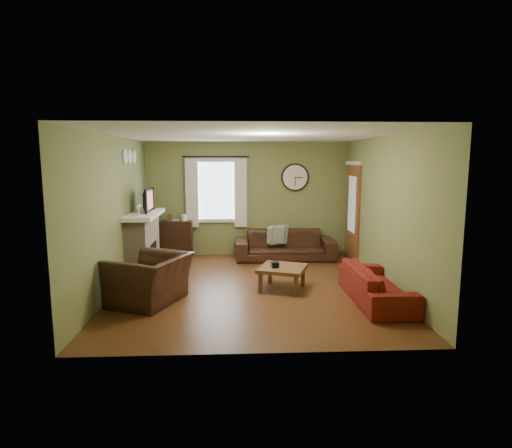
{
  "coord_description": "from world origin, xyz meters",
  "views": [
    {
      "loc": [
        -0.27,
        -7.22,
        2.2
      ],
      "look_at": [
        0.1,
        0.4,
        1.05
      ],
      "focal_mm": 30.0,
      "sensor_mm": 36.0,
      "label": 1
    }
  ],
  "objects_px": {
    "bookshelf": "(176,239)",
    "coffee_table": "(282,278)",
    "sofa_red": "(376,284)",
    "armchair": "(150,279)",
    "sofa_brown": "(285,245)"
  },
  "relations": [
    {
      "from": "bookshelf",
      "to": "armchair",
      "type": "distance_m",
      "value": 3.07
    },
    {
      "from": "coffee_table",
      "to": "armchair",
      "type": "bearing_deg",
      "value": -164.81
    },
    {
      "from": "sofa_brown",
      "to": "coffee_table",
      "type": "distance_m",
      "value": 2.28
    },
    {
      "from": "sofa_brown",
      "to": "coffee_table",
      "type": "relative_size",
      "value": 2.93
    },
    {
      "from": "armchair",
      "to": "bookshelf",
      "type": "bearing_deg",
      "value": -156.85
    },
    {
      "from": "bookshelf",
      "to": "coffee_table",
      "type": "distance_m",
      "value": 3.28
    },
    {
      "from": "armchair",
      "to": "coffee_table",
      "type": "height_order",
      "value": "armchair"
    },
    {
      "from": "armchair",
      "to": "coffee_table",
      "type": "relative_size",
      "value": 1.52
    },
    {
      "from": "sofa_red",
      "to": "armchair",
      "type": "height_order",
      "value": "armchair"
    },
    {
      "from": "bookshelf",
      "to": "sofa_red",
      "type": "bearing_deg",
      "value": -42.13
    },
    {
      "from": "sofa_red",
      "to": "coffee_table",
      "type": "relative_size",
      "value": 2.49
    },
    {
      "from": "bookshelf",
      "to": "sofa_red",
      "type": "height_order",
      "value": "bookshelf"
    },
    {
      "from": "bookshelf",
      "to": "coffee_table",
      "type": "height_order",
      "value": "bookshelf"
    },
    {
      "from": "bookshelf",
      "to": "armchair",
      "type": "relative_size",
      "value": 0.74
    },
    {
      "from": "sofa_brown",
      "to": "sofa_red",
      "type": "bearing_deg",
      "value": -69.74
    }
  ]
}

